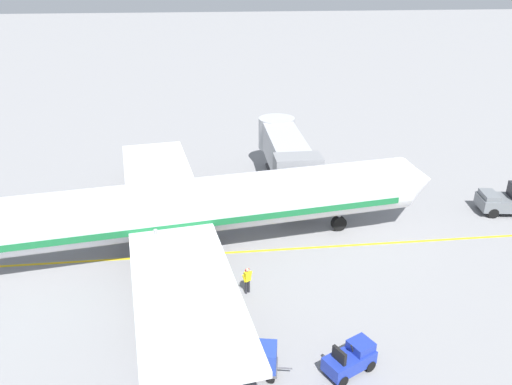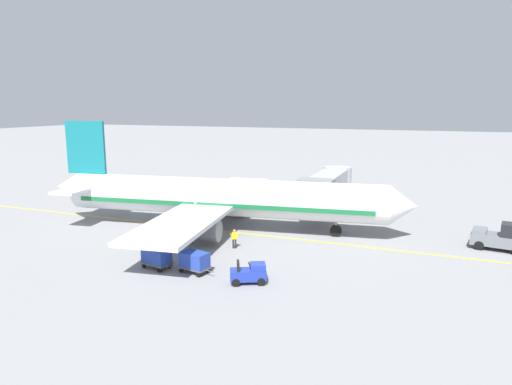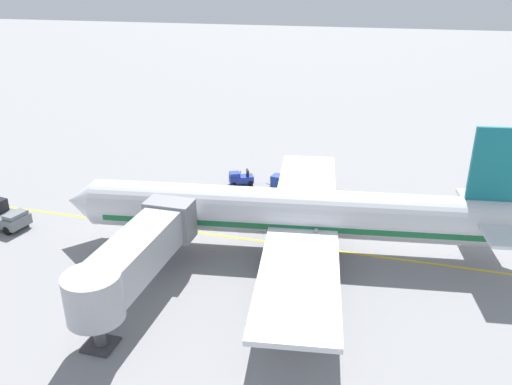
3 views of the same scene
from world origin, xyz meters
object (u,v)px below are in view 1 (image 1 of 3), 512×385
at_px(parked_airliner, 179,209).
at_px(pushback_tractor, 511,200).
at_px(baggage_tug_lead, 351,359).
at_px(ground_crew_wing_walker, 247,279).
at_px(baggage_cart_front, 254,358).
at_px(baggage_cart_second_in_train, 187,367).
at_px(jet_bridge, 285,151).

xyz_separation_m(parked_airliner, pushback_tractor, (-2.94, 25.38, -2.09)).
height_order(pushback_tractor, baggage_tug_lead, pushback_tractor).
bearing_deg(parked_airliner, ground_crew_wing_walker, 36.93).
distance_m(baggage_cart_front, ground_crew_wing_walker, 6.44).
distance_m(baggage_cart_front, baggage_cart_second_in_train, 3.15).
relative_size(baggage_cart_front, ground_crew_wing_walker, 1.76).
height_order(parked_airliner, baggage_cart_front, parked_airliner).
distance_m(parked_airliner, baggage_cart_second_in_train, 12.15).
relative_size(jet_bridge, baggage_cart_front, 4.39).
bearing_deg(ground_crew_wing_walker, baggage_cart_second_in_train, -27.29).
relative_size(jet_bridge, pushback_tractor, 2.79).
xyz_separation_m(parked_airliner, baggage_cart_front, (11.68, 3.63, -2.24)).
bearing_deg(ground_crew_wing_walker, pushback_tractor, 110.90).
distance_m(parked_airliner, jet_bridge, 12.95).
relative_size(baggage_tug_lead, baggage_cart_second_in_train, 0.93).
bearing_deg(jet_bridge, pushback_tractor, 68.24).
relative_size(parked_airliner, baggage_cart_front, 12.52).
xyz_separation_m(baggage_tug_lead, baggage_cart_second_in_train, (-0.08, -7.70, 0.24)).
bearing_deg(jet_bridge, baggage_tug_lead, -1.26).
height_order(baggage_tug_lead, baggage_cart_front, baggage_tug_lead).
xyz_separation_m(parked_airliner, jet_bridge, (-9.60, 8.67, 0.27)).
bearing_deg(baggage_cart_front, baggage_tug_lead, 85.75).
distance_m(baggage_tug_lead, baggage_cart_front, 4.58).
bearing_deg(baggage_tug_lead, ground_crew_wing_walker, -147.87).
bearing_deg(pushback_tractor, parked_airliner, -83.40).
height_order(parked_airliner, pushback_tractor, parked_airliner).
height_order(parked_airliner, baggage_cart_second_in_train, parked_airliner).
distance_m(parked_airliner, pushback_tractor, 25.64).
bearing_deg(parked_airliner, jet_bridge, 137.91).
bearing_deg(ground_crew_wing_walker, jet_bridge, 162.35).
bearing_deg(baggage_tug_lead, parked_airliner, -145.70).
xyz_separation_m(jet_bridge, baggage_tug_lead, (21.62, -0.48, -2.74)).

